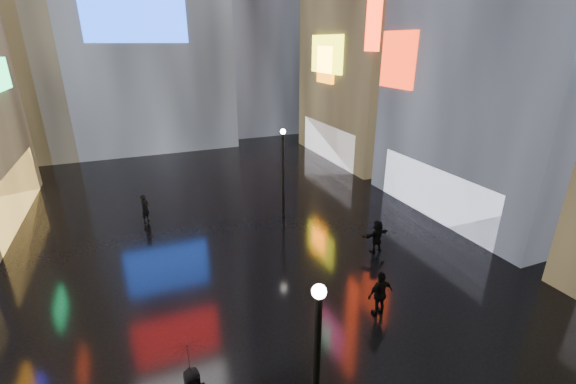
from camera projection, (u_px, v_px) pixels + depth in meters
ground at (233, 227)px, 21.32m from camera, size 140.00×140.00×0.00m
lamp_near at (316, 373)px, 8.26m from camera, size 0.30×0.30×5.20m
lamp_far at (283, 169)px, 21.62m from camera, size 0.30×0.30×5.20m
pedestrian_3 at (380, 294)px, 14.20m from camera, size 1.10×0.52×1.83m
pedestrian_5 at (377, 236)px, 18.59m from camera, size 1.57×0.64×1.65m
pedestrian_6 at (145, 209)px, 21.71m from camera, size 0.66×0.71×1.62m
umbrella_2 at (189, 358)px, 9.54m from camera, size 1.36×1.36×0.88m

